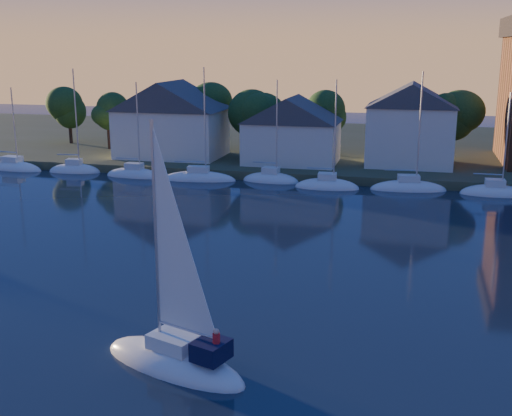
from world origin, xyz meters
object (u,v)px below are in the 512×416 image
(clubhouse_east, at_px, (411,123))
(hero_sailboat, at_px, (176,357))
(clubhouse_west, at_px, (171,118))
(clubhouse_centre, at_px, (292,129))

(clubhouse_east, height_order, hero_sailboat, hero_sailboat)
(hero_sailboat, bearing_deg, clubhouse_east, -81.50)
(clubhouse_east, bearing_deg, clubhouse_west, -178.09)
(clubhouse_west, relative_size, clubhouse_east, 1.30)
(hero_sailboat, bearing_deg, clubhouse_centre, -66.15)
(clubhouse_east, xyz_separation_m, hero_sailboat, (-9.77, -52.43, -5.45))
(hero_sailboat, bearing_deg, clubhouse_west, -49.47)
(clubhouse_centre, bearing_deg, clubhouse_east, 8.13)
(clubhouse_west, relative_size, hero_sailboat, 1.06)
(clubhouse_west, xyz_separation_m, clubhouse_centre, (16.00, -1.00, -0.80))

